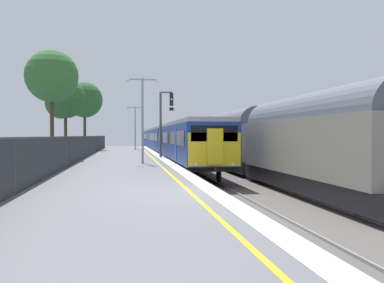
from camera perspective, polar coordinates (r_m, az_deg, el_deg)
ground at (r=13.96m, az=11.96°, el=-8.82°), size 17.40×110.00×1.21m
commuter_train_at_platform at (r=50.97m, az=-3.80°, el=0.31°), size 2.83×60.43×3.81m
freight_train_adjacent_track at (r=34.10m, az=5.46°, el=0.44°), size 2.60×44.17×4.57m
signal_gantry at (r=33.28m, az=-3.77°, el=3.38°), size 1.10×0.24×5.15m
platform_lamp_mid at (r=26.39m, az=-6.65°, el=3.87°), size 2.00×0.20×5.26m
platform_lamp_far at (r=51.67m, az=-7.63°, el=2.33°), size 2.00×0.20×5.18m
platform_back_fence at (r=13.30m, az=-22.76°, el=-2.89°), size 0.07×99.00×1.68m
background_tree_left at (r=32.70m, az=-18.46°, el=8.10°), size 3.79×3.79×7.90m
background_tree_centre at (r=52.46m, az=-14.24°, el=5.26°), size 4.23×4.23×8.08m
background_tree_right at (r=41.37m, az=-16.79°, el=5.31°), size 3.65×3.76×6.97m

